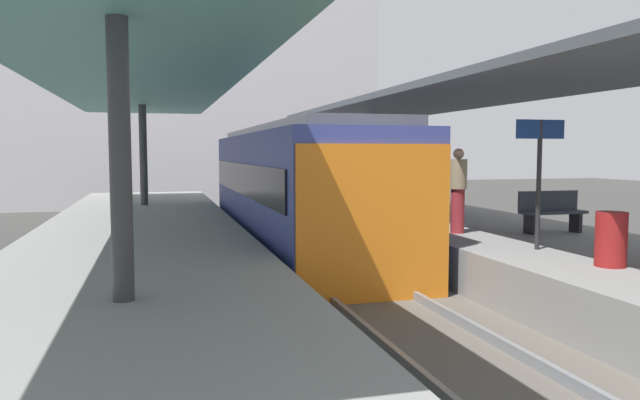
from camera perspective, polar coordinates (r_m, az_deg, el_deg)
name	(u,v)px	position (r m, az deg, el deg)	size (l,w,h in m)	color
ground_plane	(328,280)	(12.63, 0.76, -7.59)	(80.00, 80.00, 0.00)	#383835
platform_left	(138,265)	(12.07, -16.95, -5.95)	(4.40, 28.00, 1.00)	gray
platform_right	(490,248)	(14.06, 15.86, -4.45)	(4.40, 28.00, 1.00)	gray
track_ballast	(328,275)	(12.61, 0.76, -7.15)	(3.20, 28.00, 0.20)	#59544C
rail_near_side	(294,269)	(12.40, -2.46, -6.55)	(0.08, 28.00, 0.14)	slate
rail_far_side	(360,265)	(12.79, 3.88, -6.21)	(0.08, 28.00, 0.14)	slate
commuter_train	(295,189)	(15.29, -2.35, 1.07)	(2.78, 11.59, 3.10)	#38428C
canopy_left	(135,80)	(13.36, -17.16, 10.86)	(4.18, 21.00, 3.29)	#333335
canopy_right	(462,97)	(15.16, 13.38, 9.54)	(4.18, 21.00, 3.12)	#333335
platform_bench	(551,210)	(13.27, 21.14, -0.91)	(1.40, 0.41, 0.86)	black
platform_sign	(540,155)	(10.82, 20.17, 4.09)	(0.90, 0.08, 2.21)	#262628
litter_bin	(611,239)	(9.69, 25.96, -3.38)	(0.44, 0.44, 0.80)	maroon
passenger_mid_platform	(458,189)	(12.59, 12.99, 1.01)	(0.36, 0.36, 1.74)	maroon
station_building_backdrop	(193,97)	(32.05, -11.97, 9.56)	(18.00, 6.00, 11.00)	#B7B2B7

